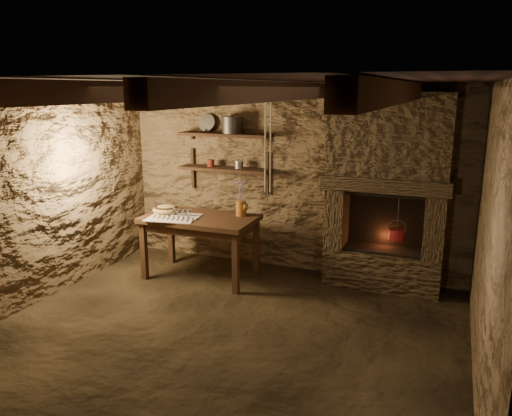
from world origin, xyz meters
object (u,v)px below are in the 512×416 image
at_px(wooden_bowl, 166,210).
at_px(iron_stockpot, 232,126).
at_px(work_table, 201,245).
at_px(red_pot, 397,234).
at_px(stoneware_jug, 241,201).

relative_size(wooden_bowl, iron_stockpot, 1.31).
bearing_deg(work_table, red_pot, 11.26).
relative_size(work_table, stoneware_jug, 3.11).
relative_size(wooden_bowl, red_pot, 0.63).
height_order(wooden_bowl, red_pot, red_pot).
xyz_separation_m(work_table, red_pot, (2.32, 0.48, 0.27)).
bearing_deg(work_table, stoneware_jug, 26.02).
distance_m(wooden_bowl, iron_stockpot, 1.37).
distance_m(iron_stockpot, red_pot, 2.45).
xyz_separation_m(wooden_bowl, iron_stockpot, (0.67, 0.59, 1.04)).
bearing_deg(iron_stockpot, red_pot, -3.20).
xyz_separation_m(wooden_bowl, red_pot, (2.81, 0.47, -0.14)).
distance_m(work_table, wooden_bowl, 0.63).
xyz_separation_m(iron_stockpot, red_pot, (2.14, -0.12, -1.17)).
distance_m(stoneware_jug, iron_stockpot, 1.00).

